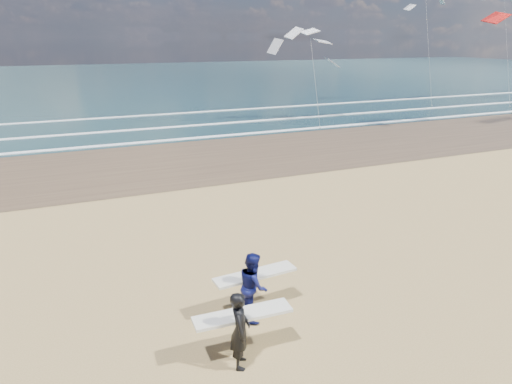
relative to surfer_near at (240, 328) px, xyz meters
name	(u,v)px	position (x,y,z in m)	size (l,w,h in m)	color
wet_sand_strip	(402,136)	(19.49, 18.17, -0.90)	(220.00, 12.00, 0.01)	brown
ocean	(198,78)	(19.49, 72.17, -0.89)	(220.00, 100.00, 0.02)	#1B363C
foam_breakers	(329,114)	(19.49, 28.27, -0.85)	(220.00, 11.70, 0.05)	white
surfer_near	(240,328)	(0.00, 0.00, 0.00)	(2.22, 1.03, 1.77)	black
surfer_far	(253,285)	(0.93, 1.54, -0.01)	(2.23, 1.19, 1.78)	#0D124D
kite_1	(313,61)	(15.98, 25.42, 4.02)	(6.53, 4.82, 8.46)	slate
kite_2	(506,34)	(39.79, 27.80, 6.14)	(5.45, 4.70, 13.09)	slate
kite_5	(428,39)	(33.01, 31.47, 5.65)	(4.98, 4.65, 12.47)	slate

